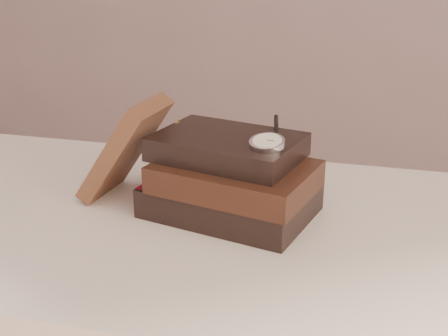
# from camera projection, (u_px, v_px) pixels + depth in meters

# --- Properties ---
(table) EXTENTS (1.00, 0.60, 0.75)m
(table) POSITION_uv_depth(u_px,v_px,m) (175.00, 268.00, 0.99)
(table) COLOR silver
(table) RESTS_ON ground
(book_stack) EXTENTS (0.28, 0.23, 0.12)m
(book_stack) POSITION_uv_depth(u_px,v_px,m) (231.00, 179.00, 0.95)
(book_stack) COLOR black
(book_stack) RESTS_ON table
(journal) EXTENTS (0.14, 0.13, 0.17)m
(journal) POSITION_uv_depth(u_px,v_px,m) (125.00, 149.00, 1.00)
(journal) COLOR #402518
(journal) RESTS_ON table
(pocket_watch) EXTENTS (0.06, 0.16, 0.02)m
(pocket_watch) POSITION_uv_depth(u_px,v_px,m) (268.00, 141.00, 0.89)
(pocket_watch) COLOR silver
(pocket_watch) RESTS_ON book_stack
(eyeglasses) EXTENTS (0.13, 0.14, 0.05)m
(eyeglasses) POSITION_uv_depth(u_px,v_px,m) (207.00, 147.00, 1.05)
(eyeglasses) COLOR silver
(eyeglasses) RESTS_ON book_stack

